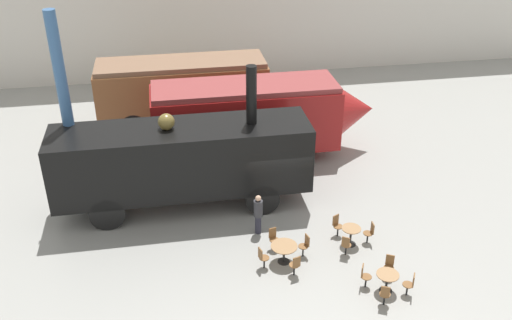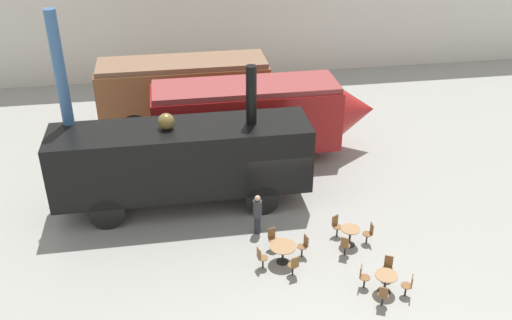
{
  "view_description": "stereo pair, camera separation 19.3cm",
  "coord_description": "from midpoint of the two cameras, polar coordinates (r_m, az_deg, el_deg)",
  "views": [
    {
      "loc": [
        -4.25,
        -19.35,
        13.01
      ],
      "look_at": [
        -0.73,
        1.0,
        1.6
      ],
      "focal_mm": 40.0,
      "sensor_mm": 36.0,
      "label": 1
    },
    {
      "loc": [
        -4.06,
        -19.38,
        13.01
      ],
      "look_at": [
        -0.73,
        1.0,
        1.6
      ],
      "focal_mm": 40.0,
      "sensor_mm": 36.0,
      "label": 2
    }
  ],
  "objects": [
    {
      "name": "ground_plane",
      "position": [
        23.7,
        2.36,
        -4.41
      ],
      "size": [
        80.0,
        80.0,
        0.0
      ],
      "primitive_type": "plane",
      "color": "gray"
    },
    {
      "name": "backdrop_wall",
      "position": [
        36.03,
        -2.49,
        15.23
      ],
      "size": [
        44.0,
        0.15,
        9.0
      ],
      "color": "silver",
      "rests_on": "ground_plane"
    },
    {
      "name": "passenger_coach_wooden",
      "position": [
        29.74,
        -7.07,
        7.34
      ],
      "size": [
        8.62,
        2.7,
        3.55
      ],
      "color": "brown",
      "rests_on": "ground_plane"
    },
    {
      "name": "streamlined_locomotive",
      "position": [
        26.5,
        0.93,
        4.55
      ],
      "size": [
        10.43,
        2.74,
        3.63
      ],
      "color": "maroon",
      "rests_on": "ground_plane"
    },
    {
      "name": "steam_locomotive",
      "position": [
        22.63,
        -7.11,
        0.19
      ],
      "size": [
        10.07,
        2.5,
        5.87
      ],
      "color": "black",
      "rests_on": "ground_plane"
    },
    {
      "name": "cafe_table_near",
      "position": [
        21.41,
        9.66,
        -7.22
      ],
      "size": [
        0.71,
        0.71,
        0.73
      ],
      "color": "black",
      "rests_on": "ground_plane"
    },
    {
      "name": "cafe_table_mid",
      "position": [
        19.61,
        13.13,
        -11.53
      ],
      "size": [
        0.75,
        0.75,
        0.71
      ],
      "color": "black",
      "rests_on": "ground_plane"
    },
    {
      "name": "cafe_table_far",
      "position": [
        20.31,
        2.98,
        -8.87
      ],
      "size": [
        0.95,
        0.95,
        0.71
      ],
      "color": "black",
      "rests_on": "ground_plane"
    },
    {
      "name": "cafe_chair_0",
      "position": [
        20.85,
        9.15,
        -8.38
      ],
      "size": [
        0.39,
        0.4,
        0.87
      ],
      "rotation": [
        0.0,
        0.0,
        7.29
      ],
      "color": "black",
      "rests_on": "ground_plane"
    },
    {
      "name": "cafe_chair_1",
      "position": [
        21.63,
        11.52,
        -7.09
      ],
      "size": [
        0.36,
        0.36,
        0.87
      ],
      "rotation": [
        0.0,
        0.0,
        9.39
      ],
      "color": "black",
      "rests_on": "ground_plane"
    },
    {
      "name": "cafe_chair_2",
      "position": [
        21.82,
        8.28,
        -6.4
      ],
      "size": [
        0.39,
        0.4,
        0.87
      ],
      "rotation": [
        0.0,
        0.0,
        11.48
      ],
      "color": "black",
      "rests_on": "ground_plane"
    },
    {
      "name": "cafe_chair_3",
      "position": [
        20.21,
        13.33,
        -10.25
      ],
      "size": [
        0.39,
        0.4,
        0.87
      ],
      "rotation": [
        0.0,
        0.0,
        4.25
      ],
      "color": "black",
      "rests_on": "ground_plane"
    },
    {
      "name": "cafe_chair_4",
      "position": [
        19.64,
        10.92,
        -11.26
      ],
      "size": [
        0.4,
        0.39,
        0.87
      ],
      "rotation": [
        0.0,
        0.0,
        5.82
      ],
      "color": "black",
      "rests_on": "ground_plane"
    },
    {
      "name": "cafe_chair_5",
      "position": [
        19.06,
        12.89,
        -13.0
      ],
      "size": [
        0.39,
        0.4,
        0.87
      ],
      "rotation": [
        0.0,
        0.0,
        7.39
      ],
      "color": "black",
      "rests_on": "ground_plane"
    },
    {
      "name": "cafe_chair_6",
      "position": [
        19.64,
        15.33,
        -11.9
      ],
      "size": [
        0.4,
        0.39,
        0.87
      ],
      "rotation": [
        0.0,
        0.0,
        8.96
      ],
      "color": "black",
      "rests_on": "ground_plane"
    },
    {
      "name": "cafe_chair_7",
      "position": [
        20.06,
        0.78,
        -9.65
      ],
      "size": [
        0.38,
        0.36,
        0.87
      ],
      "rotation": [
        0.0,
        0.0,
        6.54
      ],
      "color": "black",
      "rests_on": "ground_plane"
    },
    {
      "name": "cafe_chair_8",
      "position": [
        19.77,
        4.1,
        -10.4
      ],
      "size": [
        0.36,
        0.38,
        0.87
      ],
      "rotation": [
        0.0,
        0.0,
        8.11
      ],
      "color": "black",
      "rests_on": "ground_plane"
    },
    {
      "name": "cafe_chair_9",
      "position": [
        20.68,
        5.09,
        -8.42
      ],
      "size": [
        0.38,
        0.36,
        0.87
      ],
      "rotation": [
        0.0,
        0.0,
        9.68
      ],
      "color": "black",
      "rests_on": "ground_plane"
    },
    {
      "name": "cafe_chair_10",
      "position": [
        20.95,
        1.92,
        -7.74
      ],
      "size": [
        0.36,
        0.38,
        0.87
      ],
      "rotation": [
        0.0,
        0.0,
        11.26
      ],
      "color": "black",
      "rests_on": "ground_plane"
    },
    {
      "name": "visitor_person",
      "position": [
        21.52,
        0.4,
        -5.31
      ],
      "size": [
        0.34,
        0.34,
        1.67
      ],
      "color": "#262633",
      "rests_on": "ground_plane"
    },
    {
      "name": "support_pillar",
      "position": [
        23.13,
        -18.13,
        4.49
      ],
      "size": [
        0.44,
        0.44,
        8.0
      ],
      "color": "#386093",
      "rests_on": "ground_plane"
    }
  ]
}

